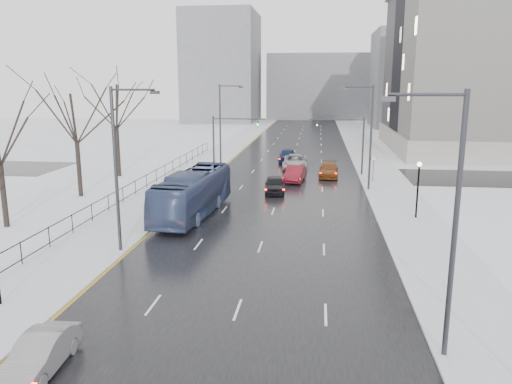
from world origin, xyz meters
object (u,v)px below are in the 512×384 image
at_px(sedan_left_near, 40,354).
at_px(sedan_right_cross, 295,162).
at_px(streetlight_r_near, 450,214).
at_px(streetlight_r_mid, 369,132).
at_px(mast_signal_right, 353,139).
at_px(lamppost_r_mid, 418,182).
at_px(tree_park_d, 81,197).
at_px(mast_signal_left, 223,137).
at_px(streetlight_l_near, 119,162).
at_px(bus, 193,193).
at_px(tree_park_e, 120,177).
at_px(sedan_center_near, 274,185).
at_px(sedan_right_near, 295,174).
at_px(tree_park_c, 7,228).
at_px(no_uturn_sign, 374,161).
at_px(streetlight_l_far, 222,121).
at_px(sedan_right_far, 329,170).
at_px(sedan_center_far, 287,155).

relative_size(sedan_left_near, sedan_right_cross, 0.66).
distance_m(streetlight_r_near, streetlight_r_mid, 30.00).
bearing_deg(sedan_left_near, mast_signal_right, 68.66).
bearing_deg(streetlight_r_mid, lamppost_r_mid, -74.18).
relative_size(tree_park_d, sedan_left_near, 3.06).
bearing_deg(mast_signal_left, streetlight_l_near, -91.72).
xyz_separation_m(bus, sedan_right_cross, (6.92, 22.29, -0.87)).
height_order(tree_park_e, sedan_center_near, tree_park_e).
height_order(streetlight_l_near, mast_signal_right, streetlight_l_near).
bearing_deg(sedan_right_near, tree_park_e, -175.29).
bearing_deg(streetlight_r_mid, streetlight_r_near, -90.00).
relative_size(tree_park_c, streetlight_r_mid, 1.15).
distance_m(no_uturn_sign, sedan_right_near, 8.18).
bearing_deg(sedan_right_near, tree_park_d, -147.30).
xyz_separation_m(streetlight_l_near, streetlight_l_far, (0.00, 32.00, 0.00)).
relative_size(mast_signal_right, no_uturn_sign, 2.41).
distance_m(no_uturn_sign, sedan_right_far, 5.52).
bearing_deg(sedan_right_near, tree_park_c, -129.32).
bearing_deg(lamppost_r_mid, sedan_center_near, 145.46).
xyz_separation_m(sedan_left_near, sedan_right_near, (7.37, 36.50, 0.15)).
bearing_deg(streetlight_r_near, no_uturn_sign, 88.26).
bearing_deg(sedan_right_cross, sedan_right_far, -50.96).
relative_size(streetlight_l_near, sedan_left_near, 2.45).
bearing_deg(streetlight_r_near, sedan_center_near, 107.25).
distance_m(tree_park_d, sedan_right_cross, 25.56).
bearing_deg(sedan_right_cross, sedan_center_near, -96.26).
bearing_deg(no_uturn_sign, sedan_right_near, -177.77).
relative_size(tree_park_d, streetlight_r_mid, 1.25).
xyz_separation_m(tree_park_c, streetlight_l_far, (10.33, 28.00, 5.62)).
height_order(tree_park_c, sedan_right_near, tree_park_c).
height_order(tree_park_d, sedan_right_cross, tree_park_d).
distance_m(lamppost_r_mid, sedan_center_near, 14.12).
distance_m(tree_park_d, sedan_left_near, 29.22).
distance_m(tree_park_c, mast_signal_left, 26.79).
distance_m(streetlight_r_mid, sedan_center_far, 19.41).
bearing_deg(sedan_right_near, streetlight_r_mid, -22.11).
xyz_separation_m(streetlight_r_mid, mast_signal_left, (-15.49, 8.00, -1.51)).
height_order(streetlight_l_near, sedan_right_far, streetlight_l_near).
bearing_deg(sedan_right_cross, mast_signal_left, -157.50).
relative_size(mast_signal_right, sedan_center_near, 1.44).
distance_m(sedan_right_cross, sedan_right_far, 6.08).
relative_size(tree_park_e, streetlight_r_near, 1.35).
height_order(tree_park_d, streetlight_l_far, streetlight_l_far).
bearing_deg(streetlight_r_mid, mast_signal_right, 96.00).
bearing_deg(tree_park_c, sedan_center_far, 61.18).
bearing_deg(streetlight_l_far, tree_park_c, -110.26).
distance_m(tree_park_c, sedan_right_cross, 33.61).
relative_size(no_uturn_sign, sedan_right_far, 0.53).
height_order(tree_park_c, mast_signal_left, mast_signal_left).
distance_m(streetlight_l_near, lamppost_r_mid, 21.78).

